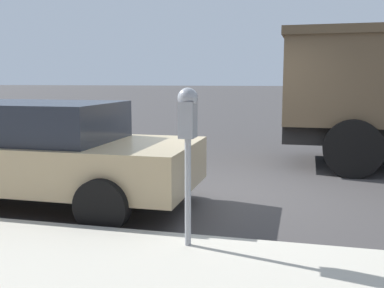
% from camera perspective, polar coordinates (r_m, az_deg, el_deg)
% --- Properties ---
extents(ground_plane, '(220.00, 220.00, 0.00)m').
position_cam_1_polar(ground_plane, '(6.85, 4.93, -6.47)').
color(ground_plane, '#3D3A3A').
extents(parking_meter, '(0.21, 0.19, 1.52)m').
position_cam_1_polar(parking_meter, '(4.20, -0.53, 2.27)').
color(parking_meter, gray).
rests_on(parking_meter, sidewalk).
extents(car_tan, '(2.04, 4.29, 1.42)m').
position_cam_1_polar(car_tan, '(6.55, -19.01, -0.82)').
color(car_tan, tan).
rests_on(car_tan, ground_plane).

